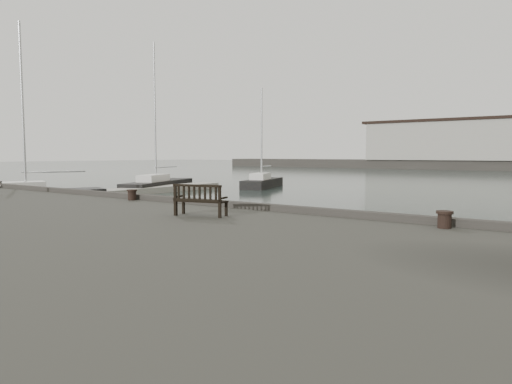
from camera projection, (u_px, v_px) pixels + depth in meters
ground at (227, 256)px, 14.26m from camera, size 400.00×400.00×0.00m
pontoon at (104, 194)px, 33.94m from camera, size 2.00×24.00×0.50m
breakwater at (500, 149)px, 91.12m from camera, size 140.00×9.50×12.20m
bench at (200, 206)px, 11.84m from camera, size 1.47×0.80×0.80m
bollard_left at (132, 195)px, 15.97m from camera, size 0.36×0.36×0.37m
bollard_right at (444, 220)px, 9.87m from camera, size 0.45×0.45×0.38m
yacht_a at (34, 199)px, 29.93m from camera, size 5.27×9.08×12.18m
yacht_b at (159, 187)px, 41.10m from camera, size 5.76×10.37×13.51m
yacht_d at (263, 185)px, 44.05m from camera, size 4.40×8.03×10.04m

